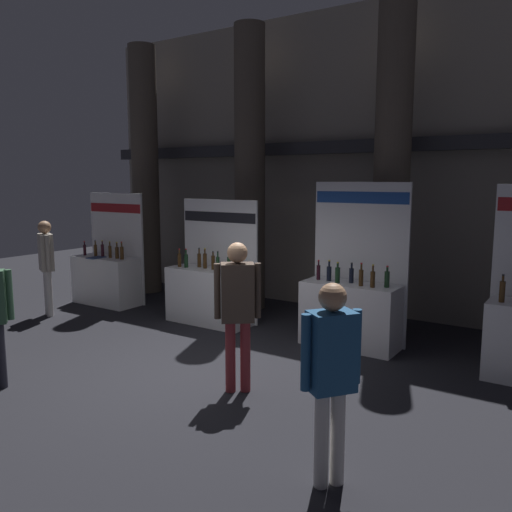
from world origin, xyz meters
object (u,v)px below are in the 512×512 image
exhibitor_booth_0 (107,276)px  visitor_0 (238,302)px  exhibitor_booth_2 (351,307)px  visitor_2 (331,366)px  visitor_1 (46,259)px  exhibitor_booth_1 (210,291)px

exhibitor_booth_0 → visitor_0: (4.94, -2.24, 0.53)m
exhibitor_booth_2 → visitor_2: bearing=-69.3°
visitor_1 → visitor_2: 7.25m
exhibitor_booth_1 → visitor_1: exhibitor_booth_1 is taller
exhibitor_booth_0 → visitor_2: size_ratio=1.31×
exhibitor_booth_0 → exhibitor_booth_2: bearing=1.9°
visitor_2 → exhibitor_booth_0: bearing=100.0°
visitor_0 → visitor_2: visitor_0 is taller
visitor_0 → visitor_1: 5.21m
exhibitor_booth_2 → visitor_0: (-0.43, -2.42, 0.50)m
visitor_1 → exhibitor_booth_1: bearing=-129.4°
exhibitor_booth_2 → visitor_2: 3.89m
exhibitor_booth_1 → exhibitor_booth_2: exhibitor_booth_2 is taller
exhibitor_booth_2 → visitor_1: 5.76m
exhibitor_booth_2 → visitor_2: size_ratio=1.45×
visitor_2 → visitor_0: bearing=93.5°
visitor_0 → visitor_1: (-5.12, 0.96, -0.03)m
exhibitor_booth_2 → visitor_0: bearing=-100.1°
exhibitor_booth_0 → visitor_0: bearing=-24.4°
visitor_0 → visitor_1: size_ratio=1.02×
exhibitor_booth_1 → visitor_0: 3.22m
exhibitor_booth_0 → visitor_0: size_ratio=1.25×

